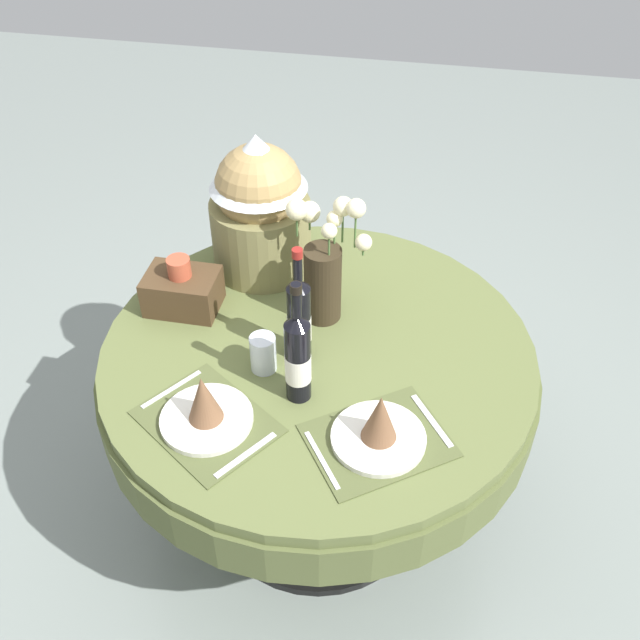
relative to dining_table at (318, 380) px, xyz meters
name	(u,v)px	position (x,y,z in m)	size (l,w,h in m)	color
ground	(318,500)	(0.00, 0.00, -0.60)	(8.00, 8.00, 0.00)	gray
dining_table	(318,380)	(0.00, 0.00, 0.00)	(1.27, 1.27, 0.73)	#5B6638
place_setting_left	(205,410)	(-0.23, -0.33, 0.18)	(0.43, 0.41, 0.16)	#4E562F
place_setting_right	(379,429)	(0.21, -0.31, 0.18)	(0.43, 0.41, 0.16)	#4E562F
flower_vase	(324,265)	(-0.01, 0.16, 0.31)	(0.25, 0.18, 0.39)	#332819
wine_bottle_left	(298,357)	(-0.02, -0.19, 0.27)	(0.07, 0.07, 0.38)	black
wine_bottle_centre	(299,318)	(-0.05, -0.03, 0.27)	(0.07, 0.07, 0.36)	black
tumbler_near_left	(263,353)	(-0.13, -0.11, 0.19)	(0.07, 0.07, 0.11)	silver
gift_tub_back_left	(259,201)	(-0.25, 0.36, 0.38)	(0.31, 0.31, 0.46)	olive
woven_basket_side_left	(182,290)	(-0.43, 0.11, 0.20)	(0.21, 0.15, 0.18)	#47331E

